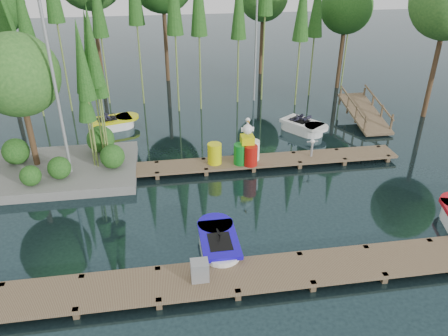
{
  "coord_description": "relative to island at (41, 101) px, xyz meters",
  "views": [
    {
      "loc": [
        -1.76,
        -13.9,
        8.85
      ],
      "look_at": [
        0.5,
        0.5,
        1.1
      ],
      "focal_mm": 35.0,
      "sensor_mm": 36.0,
      "label": 1
    }
  ],
  "objects": [
    {
      "name": "ramp",
      "position": [
        15.3,
        3.21,
        -2.6
      ],
      "size": [
        1.5,
        3.94,
        1.49
      ],
      "color": "brown",
      "rests_on": "ground"
    },
    {
      "name": "boat_yellow_far",
      "position": [
        2.06,
        4.53,
        -2.9
      ],
      "size": [
        2.86,
        1.9,
        1.32
      ],
      "rotation": [
        0.0,
        0.0,
        -0.05
      ],
      "color": "white",
      "rests_on": "ground"
    },
    {
      "name": "far_dock",
      "position": [
        7.3,
        -0.79,
        -2.95
      ],
      "size": [
        15.0,
        1.2,
        0.5
      ],
      "color": "brown",
      "rests_on": "ground"
    },
    {
      "name": "boat_white_far",
      "position": [
        11.71,
        2.58,
        -2.91
      ],
      "size": [
        2.49,
        2.81,
        1.24
      ],
      "rotation": [
        0.0,
        0.0,
        -0.24
      ],
      "color": "white",
      "rests_on": "ground"
    },
    {
      "name": "boat_blue",
      "position": [
        6.08,
        -6.27,
        -2.93
      ],
      "size": [
        1.17,
        2.57,
        0.87
      ],
      "rotation": [
        0.0,
        0.0,
        0.0
      ],
      "color": "white",
      "rests_on": "ground"
    },
    {
      "name": "lamp_rear",
      "position": [
        10.3,
        7.71,
        1.08
      ],
      "size": [
        0.3,
        0.3,
        7.25
      ],
      "color": "gray",
      "rests_on": "ground"
    },
    {
      "name": "utility_cabinet",
      "position": [
        5.32,
        -7.79,
        -2.58
      ],
      "size": [
        0.5,
        0.42,
        0.61
      ],
      "primitive_type": "cube",
      "color": "gray",
      "rests_on": "near_dock"
    },
    {
      "name": "yellow_barrel",
      "position": [
        6.71,
        -0.79,
        -2.44
      ],
      "size": [
        0.6,
        0.6,
        0.89
      ],
      "primitive_type": "cylinder",
      "color": "#D2D50B",
      "rests_on": "far_dock"
    },
    {
      "name": "island",
      "position": [
        0.0,
        0.0,
        0.0
      ],
      "size": [
        6.2,
        4.2,
        6.75
      ],
      "color": "slate",
      "rests_on": "ground"
    },
    {
      "name": "drum_cluster",
      "position": [
        8.11,
        -0.94,
        -2.29
      ],
      "size": [
        1.17,
        1.07,
        2.02
      ],
      "color": "#0D751E",
      "rests_on": "far_dock"
    },
    {
      "name": "near_dock",
      "position": [
        6.3,
        -7.79,
        -2.95
      ],
      "size": [
        18.0,
        1.5,
        0.5
      ],
      "color": "brown",
      "rests_on": "ground"
    },
    {
      "name": "ground_plane",
      "position": [
        6.3,
        -3.29,
        -3.18
      ],
      "size": [
        90.0,
        90.0,
        0.0
      ],
      "primitive_type": "plane",
      "color": "#1C3034"
    },
    {
      "name": "seagull_post",
      "position": [
        11.0,
        -0.79,
        -2.34
      ],
      "size": [
        0.5,
        0.27,
        0.81
      ],
      "color": "gray",
      "rests_on": "far_dock"
    },
    {
      "name": "lamp_island",
      "position": [
        0.8,
        -0.79,
        1.08
      ],
      "size": [
        0.3,
        0.3,
        7.25
      ],
      "color": "gray",
      "rests_on": "ground"
    }
  ]
}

